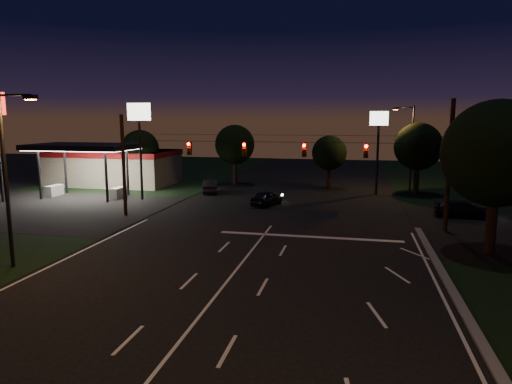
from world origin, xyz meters
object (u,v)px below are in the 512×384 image
(car_oncoming_b, at_px, (210,186))
(car_oncoming_a, at_px, (267,198))
(tree_right_near, at_px, (497,155))
(utility_pole_right, at_px, (445,231))
(car_cross, at_px, (465,209))

(car_oncoming_b, bearing_deg, car_oncoming_a, 123.81)
(tree_right_near, bearing_deg, car_oncoming_b, 142.50)
(utility_pole_right, distance_m, car_oncoming_b, 24.42)
(utility_pole_right, height_order, car_oncoming_a, utility_pole_right)
(tree_right_near, height_order, car_oncoming_a, tree_right_near)
(car_oncoming_b, bearing_deg, tree_right_near, 124.64)
(tree_right_near, xyz_separation_m, car_oncoming_b, (-22.53, 17.29, -5.00))
(utility_pole_right, bearing_deg, car_cross, 65.17)
(car_oncoming_a, bearing_deg, car_cross, -170.01)
(utility_pole_right, xyz_separation_m, car_cross, (2.30, 4.97, 0.66))
(tree_right_near, relative_size, car_cross, 1.93)
(car_oncoming_a, height_order, car_cross, car_oncoming_a)
(car_oncoming_a, relative_size, car_cross, 0.86)
(utility_pole_right, relative_size, car_cross, 1.99)
(car_oncoming_b, xyz_separation_m, car_cross, (23.30, -7.48, -0.02))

